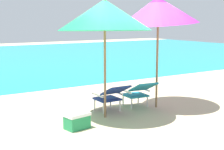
# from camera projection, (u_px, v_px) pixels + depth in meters

# --- Properties ---
(ground_plane) EXTENTS (40.00, 40.00, 0.00)m
(ground_plane) POSITION_uv_depth(u_px,v_px,m) (59.00, 83.00, 11.22)
(ground_plane) COLOR #CCB78E
(lounge_chair_left) EXTENTS (0.55, 0.88, 0.68)m
(lounge_chair_left) POSITION_uv_depth(u_px,v_px,m) (111.00, 95.00, 7.68)
(lounge_chair_left) COLOR navy
(lounge_chair_left) RESTS_ON ground_plane
(lounge_chair_right) EXTENTS (0.61, 0.92, 0.68)m
(lounge_chair_right) POSITION_uv_depth(u_px,v_px,m) (139.00, 92.00, 8.06)
(lounge_chair_right) COLOR teal
(lounge_chair_right) RESTS_ON ground_plane
(beach_umbrella_left) EXTENTS (2.64, 2.65, 2.57)m
(beach_umbrella_left) POSITION_uv_depth(u_px,v_px,m) (105.00, 15.00, 6.99)
(beach_umbrella_left) COLOR olive
(beach_umbrella_left) RESTS_ON ground_plane
(beach_umbrella_right) EXTENTS (1.98, 1.94, 2.70)m
(beach_umbrella_right) POSITION_uv_depth(u_px,v_px,m) (158.00, 11.00, 7.83)
(beach_umbrella_right) COLOR olive
(beach_umbrella_right) RESTS_ON ground_plane
(cooler_box) EXTENTS (0.52, 0.40, 0.32)m
(cooler_box) POSITION_uv_depth(u_px,v_px,m) (77.00, 121.00, 6.56)
(cooler_box) COLOR #1E844C
(cooler_box) RESTS_ON ground_plane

